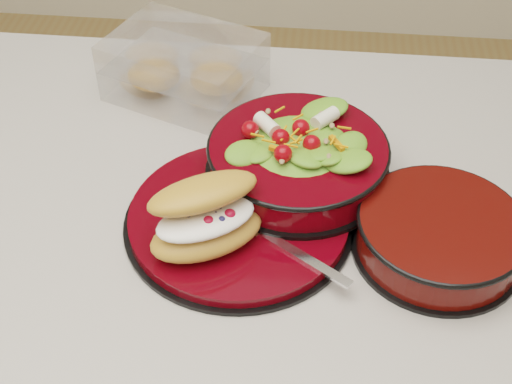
# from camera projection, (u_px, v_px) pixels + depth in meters

# --- Properties ---
(island_counter) EXTENTS (1.24, 0.74, 0.90)m
(island_counter) POSITION_uv_depth(u_px,v_px,m) (253.00, 377.00, 1.26)
(island_counter) COLOR white
(island_counter) RESTS_ON ground
(dinner_plate) EXTENTS (0.29, 0.29, 0.02)m
(dinner_plate) POSITION_uv_depth(u_px,v_px,m) (239.00, 219.00, 0.91)
(dinner_plate) COLOR black
(dinner_plate) RESTS_ON island_counter
(salad_bowl) EXTENTS (0.25, 0.25, 0.10)m
(salad_bowl) POSITION_uv_depth(u_px,v_px,m) (298.00, 153.00, 0.93)
(salad_bowl) COLOR black
(salad_bowl) RESTS_ON dinner_plate
(croissant) EXTENTS (0.16, 0.15, 0.08)m
(croissant) POSITION_uv_depth(u_px,v_px,m) (207.00, 217.00, 0.84)
(croissant) COLOR #CD883E
(croissant) RESTS_ON dinner_plate
(fork) EXTENTS (0.15, 0.11, 0.00)m
(fork) POSITION_uv_depth(u_px,v_px,m) (286.00, 247.00, 0.85)
(fork) COLOR silver
(fork) RESTS_ON dinner_plate
(pastry_box) EXTENTS (0.26, 0.23, 0.09)m
(pastry_box) POSITION_uv_depth(u_px,v_px,m) (184.00, 69.00, 1.10)
(pastry_box) COLOR white
(pastry_box) RESTS_ON island_counter
(extra_bowl) EXTENTS (0.21, 0.21, 0.05)m
(extra_bowl) POSITION_uv_depth(u_px,v_px,m) (440.00, 234.00, 0.86)
(extra_bowl) COLOR black
(extra_bowl) RESTS_ON island_counter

